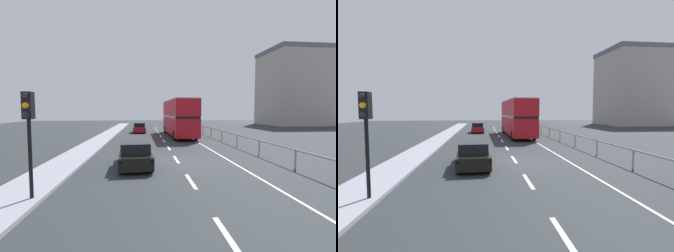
# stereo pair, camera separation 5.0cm
# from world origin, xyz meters

# --- Properties ---
(ground_plane) EXTENTS (73.55, 120.00, 0.10)m
(ground_plane) POSITION_xyz_m (0.00, 0.00, -0.05)
(ground_plane) COLOR #282D30
(near_sidewalk_kerb) EXTENTS (2.16, 80.00, 0.14)m
(near_sidewalk_kerb) POSITION_xyz_m (-6.56, 0.00, 0.07)
(near_sidewalk_kerb) COLOR gray
(near_sidewalk_kerb) RESTS_ON ground
(lane_paint_markings) EXTENTS (3.37, 46.00, 0.01)m
(lane_paint_markings) POSITION_xyz_m (2.00, 8.34, 0.00)
(lane_paint_markings) COLOR silver
(lane_paint_markings) RESTS_ON ground
(bridge_side_railing) EXTENTS (0.10, 42.00, 1.05)m
(bridge_side_railing) POSITION_xyz_m (5.95, 9.00, 0.86)
(bridge_side_railing) COLOR gray
(bridge_side_railing) RESTS_ON ground
(distant_building_block) EXTENTS (16.41, 11.09, 16.06)m
(distant_building_block) POSITION_xyz_m (32.20, 32.95, 8.05)
(distant_building_block) COLOR #9E998E
(distant_building_block) RESTS_ON ground
(double_decker_bus_red) EXTENTS (2.78, 11.47, 4.39)m
(double_decker_bus_red) POSITION_xyz_m (2.18, 13.89, 2.35)
(double_decker_bus_red) COLOR #B2121D
(double_decker_bus_red) RESTS_ON ground
(hatchback_car_near) EXTENTS (1.95, 4.21, 1.40)m
(hatchback_car_near) POSITION_xyz_m (-2.51, -0.95, 0.67)
(hatchback_car_near) COLOR black
(hatchback_car_near) RESTS_ON ground
(traffic_signal_pole) EXTENTS (0.30, 0.42, 3.57)m
(traffic_signal_pole) POSITION_xyz_m (-5.82, -5.66, 2.82)
(traffic_signal_pole) COLOR black
(traffic_signal_pole) RESTS_ON near_sidewalk_kerb
(sedan_car_ahead) EXTENTS (1.86, 4.10, 1.41)m
(sedan_car_ahead) POSITION_xyz_m (-2.68, 18.83, 0.67)
(sedan_car_ahead) COLOR maroon
(sedan_car_ahead) RESTS_ON ground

